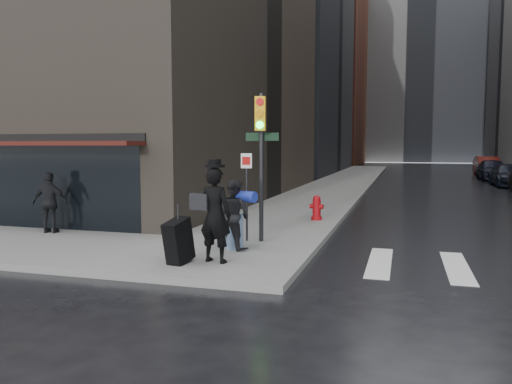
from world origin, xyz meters
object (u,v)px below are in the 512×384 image
Objects in this scene: traffic_light at (260,147)px; man_jeans at (235,215)px; man_overcoat at (208,219)px; parked_car_4 at (492,169)px; parked_car_5 at (487,166)px; man_greycoat at (50,203)px; parked_car_3 at (509,175)px; fire_hydrant at (317,209)px.

man_jeans is at bearing -115.60° from traffic_light.
man_overcoat reaches higher than man_jeans.
man_overcoat reaches higher than parked_car_4.
parked_car_5 is at bearing -96.54° from man_overcoat.
man_greycoat reaches higher than parked_car_3.
man_greycoat is (-5.57, 2.08, -0.07)m from man_overcoat.
parked_car_3 is 5.99m from parked_car_4.
man_greycoat is 8.16m from fire_hydrant.
man_greycoat reaches higher than parked_car_5.
traffic_light is 4.70m from fire_hydrant.
man_jeans is 0.34× the size of parked_car_3.
man_jeans reaches higher than parked_car_3.
man_jeans is (0.09, 1.46, -0.10)m from man_overcoat.
parked_car_5 is (10.48, 35.26, -1.73)m from traffic_light.
fire_hydrant is at bearing -75.71° from man_jeans.
parked_car_3 is 0.96× the size of parked_car_5.
man_jeans is 37.87m from parked_car_5.
man_greycoat is at bearing -116.41° from parked_car_4.
fire_hydrant is at bearing -156.61° from man_greycoat.
man_overcoat is 39.29m from parked_car_5.
man_overcoat is 2.93m from traffic_light.
man_jeans is at bearing -107.90° from parked_car_5.
man_overcoat is at bearing 112.29° from man_jeans.
traffic_light is (0.32, 1.04, 1.59)m from man_jeans.
man_overcoat is at bearing -106.26° from parked_car_4.
parked_car_4 is (15.91, 29.69, -0.19)m from man_greycoat.
man_greycoat is (-5.66, 0.62, 0.03)m from man_jeans.
traffic_light reaches higher than man_jeans.
man_greycoat is 0.46× the size of traffic_light.
parked_car_4 is at bearing -96.60° from parked_car_5.
parked_car_4 reaches higher than parked_car_3.
parked_car_3 reaches higher than fire_hydrant.
man_overcoat is 33.41m from parked_car_4.
parked_car_5 is (16.46, 35.67, -0.17)m from man_greycoat.
man_greycoat is at bearing 175.30° from traffic_light.
parked_car_4 is 0.94× the size of parked_car_5.
man_overcoat is at bearing -112.24° from parked_car_3.
man_overcoat is 2.71× the size of fire_hydrant.
parked_car_5 is at bearing 86.50° from parked_car_4.
man_overcoat is 5.95m from man_greycoat.
parked_car_3 is at bearing -93.63° from parked_car_5.
parked_car_5 is at bearing -80.59° from man_jeans.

